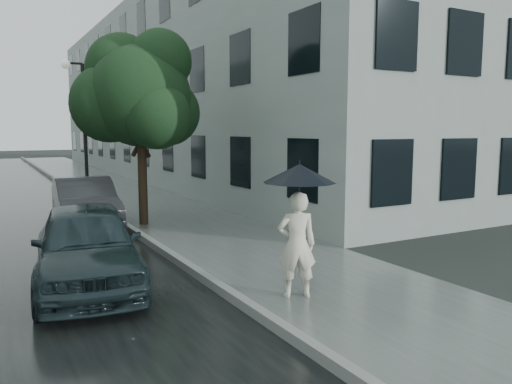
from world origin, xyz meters
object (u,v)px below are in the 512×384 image
lamp_post (80,121)px  car_near (87,245)px  car_far (85,203)px  pedestrian (297,245)px  street_tree (139,95)px

lamp_post → car_near: (-1.73, -10.30, -2.16)m
car_far → car_near: bearing=-96.5°
pedestrian → street_tree: size_ratio=0.31×
pedestrian → car_near: bearing=-16.2°
lamp_post → car_near: lamp_post is taller
car_far → street_tree: bearing=0.8°
lamp_post → car_near: 10.66m
pedestrian → street_tree: street_tree is taller
lamp_post → car_far: lamp_post is taller
street_tree → car_near: street_tree is taller
car_near → pedestrian: bearing=-30.5°
lamp_post → car_far: (-0.87, -5.28, -2.18)m
street_tree → lamp_post: (-0.62, 5.34, -0.64)m
pedestrian → lamp_post: bearing=-63.7°
pedestrian → lamp_post: 12.61m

